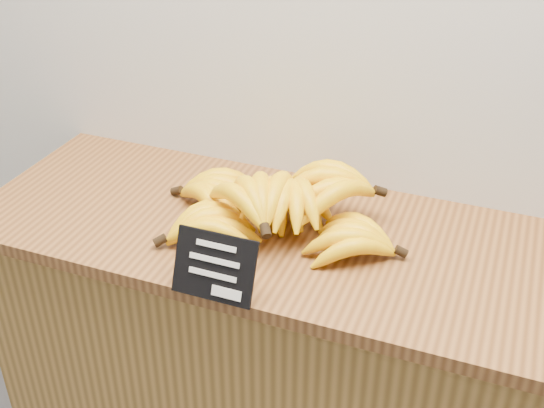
# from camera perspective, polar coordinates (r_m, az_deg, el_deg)

# --- Properties ---
(counter) EXTENTS (1.31, 0.50, 0.90)m
(counter) POSITION_cam_1_polar(r_m,az_deg,el_deg) (1.80, 0.60, -14.94)
(counter) COLOR olive
(counter) RESTS_ON ground
(counter_top) EXTENTS (1.38, 0.54, 0.03)m
(counter_top) POSITION_cam_1_polar(r_m,az_deg,el_deg) (1.49, 0.69, -2.51)
(counter_top) COLOR brown
(counter_top) RESTS_ON counter
(chalkboard_sign) EXTENTS (0.16, 0.06, 0.12)m
(chalkboard_sign) POSITION_cam_1_polar(r_m,az_deg,el_deg) (1.27, -4.86, -5.26)
(chalkboard_sign) COLOR black
(chalkboard_sign) RESTS_ON counter_top
(banana_pile) EXTENTS (0.56, 0.34, 0.13)m
(banana_pile) POSITION_cam_1_polar(r_m,az_deg,el_deg) (1.45, 0.30, -0.05)
(banana_pile) COLOR yellow
(banana_pile) RESTS_ON counter_top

